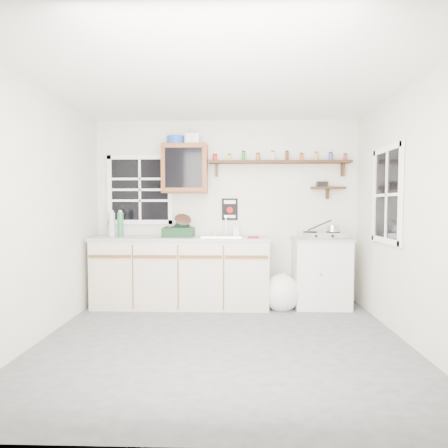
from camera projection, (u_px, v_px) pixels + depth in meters
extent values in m
cube|color=#49494B|center=(222.00, 343.00, 3.66)|extent=(3.60, 3.20, 0.02)
cube|color=white|center=(222.00, 81.00, 3.53)|extent=(3.60, 3.20, 0.02)
cube|color=beige|center=(37.00, 214.00, 3.65)|extent=(0.02, 3.20, 2.50)
cube|color=beige|center=(413.00, 215.00, 3.54)|extent=(0.02, 3.20, 2.50)
cube|color=beige|center=(226.00, 211.00, 5.20)|extent=(3.60, 0.02, 2.50)
cube|color=beige|center=(212.00, 223.00, 1.99)|extent=(3.60, 0.02, 2.50)
cube|color=beige|center=(182.00, 273.00, 4.95)|extent=(2.27, 0.60, 0.88)
cube|color=#A3A5AB|center=(181.00, 238.00, 4.93)|extent=(2.31, 0.62, 0.04)
cube|color=brown|center=(110.00, 256.00, 4.65)|extent=(0.53, 0.02, 0.03)
cube|color=brown|center=(155.00, 257.00, 4.64)|extent=(0.53, 0.02, 0.03)
cube|color=brown|center=(201.00, 257.00, 4.62)|extent=(0.53, 0.02, 0.03)
cube|color=brown|center=(247.00, 257.00, 4.60)|extent=(0.53, 0.02, 0.03)
cube|color=silver|center=(320.00, 273.00, 4.92)|extent=(0.70, 0.55, 0.88)
cube|color=#A3A5AB|center=(321.00, 239.00, 4.90)|extent=(0.73, 0.57, 0.03)
cube|color=silver|center=(222.00, 237.00, 4.91)|extent=(0.52, 0.44, 0.03)
cylinder|color=silver|center=(226.00, 226.00, 5.06)|extent=(0.02, 0.02, 0.28)
cylinder|color=silver|center=(226.00, 216.00, 5.00)|extent=(0.02, 0.14, 0.02)
cube|color=brown|center=(185.00, 169.00, 5.03)|extent=(0.60, 0.30, 0.65)
cube|color=black|center=(183.00, 168.00, 4.87)|extent=(0.48, 0.02, 0.52)
cylinder|color=#1943A7|center=(176.00, 140.00, 5.01)|extent=(0.24, 0.24, 0.11)
cube|color=silver|center=(193.00, 139.00, 5.01)|extent=(0.18, 0.15, 0.14)
cylinder|color=silver|center=(189.00, 140.00, 4.96)|extent=(0.12, 0.12, 0.10)
cube|color=black|center=(280.00, 162.00, 5.05)|extent=(1.91, 0.18, 0.04)
cube|color=black|center=(217.00, 170.00, 5.12)|extent=(0.03, 0.10, 0.18)
cube|color=black|center=(343.00, 169.00, 5.07)|extent=(0.03, 0.10, 0.18)
cylinder|color=red|center=(215.00, 158.00, 5.07)|extent=(0.06, 0.06, 0.08)
cylinder|color=black|center=(215.00, 155.00, 5.07)|extent=(0.05, 0.05, 0.02)
cylinder|color=gold|center=(229.00, 158.00, 5.06)|extent=(0.05, 0.05, 0.08)
cylinder|color=black|center=(229.00, 154.00, 5.06)|extent=(0.04, 0.04, 0.02)
cylinder|color=#267226|center=(244.00, 156.00, 5.06)|extent=(0.05, 0.05, 0.12)
cylinder|color=black|center=(244.00, 151.00, 5.05)|extent=(0.04, 0.04, 0.02)
cylinder|color=#99591E|center=(258.00, 157.00, 5.05)|extent=(0.06, 0.06, 0.09)
cylinder|color=black|center=(258.00, 154.00, 5.05)|extent=(0.05, 0.05, 0.02)
cylinder|color=silver|center=(272.00, 156.00, 5.05)|extent=(0.05, 0.05, 0.11)
cylinder|color=black|center=(273.00, 152.00, 5.04)|extent=(0.05, 0.05, 0.02)
cylinder|color=#4C2614|center=(287.00, 156.00, 5.04)|extent=(0.05, 0.05, 0.12)
cylinder|color=black|center=(287.00, 151.00, 5.04)|extent=(0.04, 0.04, 0.02)
cylinder|color=#B24C19|center=(301.00, 157.00, 5.03)|extent=(0.05, 0.05, 0.08)
cylinder|color=black|center=(301.00, 154.00, 5.03)|extent=(0.05, 0.05, 0.02)
cylinder|color=gold|center=(316.00, 157.00, 5.03)|extent=(0.05, 0.05, 0.10)
cylinder|color=black|center=(316.00, 152.00, 5.03)|extent=(0.04, 0.04, 0.02)
cylinder|color=#334C8C|center=(330.00, 157.00, 5.02)|extent=(0.06, 0.06, 0.09)
cylinder|color=black|center=(331.00, 153.00, 5.02)|extent=(0.05, 0.05, 0.02)
cylinder|color=maroon|center=(345.00, 158.00, 5.02)|extent=(0.05, 0.05, 0.08)
cylinder|color=black|center=(345.00, 154.00, 5.01)|extent=(0.04, 0.04, 0.02)
cube|color=black|center=(328.00, 188.00, 5.06)|extent=(0.45, 0.15, 0.03)
cube|color=black|center=(327.00, 194.00, 5.10)|extent=(0.03, 0.08, 0.14)
cube|color=black|center=(322.00, 184.00, 5.05)|extent=(0.14, 0.10, 0.07)
cube|color=black|center=(230.00, 209.00, 5.18)|extent=(0.22, 0.01, 0.30)
cube|color=white|center=(230.00, 202.00, 5.16)|extent=(0.16, 0.00, 0.05)
cylinder|color=#A50C0C|center=(230.00, 210.00, 5.17)|extent=(0.09, 0.01, 0.09)
cube|color=white|center=(230.00, 216.00, 5.17)|extent=(0.16, 0.00, 0.04)
cube|color=black|center=(140.00, 190.00, 5.20)|extent=(0.85, 0.02, 0.90)
cube|color=white|center=(140.00, 190.00, 5.20)|extent=(0.93, 0.03, 0.98)
cube|color=black|center=(387.00, 195.00, 4.08)|extent=(0.02, 0.70, 1.00)
cube|color=white|center=(387.00, 195.00, 4.08)|extent=(0.03, 0.78, 1.08)
cylinder|color=#A2B5BE|center=(112.00, 224.00, 4.97)|extent=(0.09, 0.09, 0.32)
cylinder|color=silver|center=(112.00, 211.00, 4.96)|extent=(0.05, 0.05, 0.03)
cylinder|color=#22683C|center=(120.00, 225.00, 4.97)|extent=(0.08, 0.08, 0.32)
cylinder|color=silver|center=(120.00, 211.00, 4.96)|extent=(0.04, 0.04, 0.03)
cube|color=black|center=(179.00, 232.00, 4.96)|extent=(0.40, 0.30, 0.12)
cylinder|color=silver|center=(182.00, 223.00, 4.95)|extent=(0.29, 0.31, 0.24)
imported|color=silver|center=(236.00, 230.00, 4.97)|extent=(0.09, 0.09, 0.18)
cube|color=maroon|center=(253.00, 237.00, 4.75)|extent=(0.14, 0.12, 0.02)
cube|color=silver|center=(321.00, 235.00, 4.88)|extent=(0.61, 0.36, 0.07)
cylinder|color=black|center=(310.00, 232.00, 4.88)|extent=(0.18, 0.18, 0.01)
cylinder|color=black|center=(333.00, 232.00, 4.87)|extent=(0.18, 0.18, 0.01)
cylinder|color=silver|center=(333.00, 229.00, 4.87)|extent=(0.16, 0.16, 0.10)
cylinder|color=black|center=(320.00, 225.00, 4.95)|extent=(0.30, 0.09, 0.16)
ellipsoid|color=silver|center=(282.00, 293.00, 4.79)|extent=(0.44, 0.40, 0.46)
cone|color=silver|center=(283.00, 277.00, 4.78)|extent=(0.13, 0.13, 0.13)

